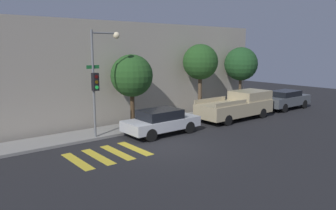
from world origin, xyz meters
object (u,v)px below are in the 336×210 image
Objects in this scene: traffic_light_pole at (100,71)px; tree_near_corner at (132,76)px; tree_far_end at (241,64)px; tree_midblock at (200,62)px; sedan_near_corner at (161,121)px; sedan_middle at (286,99)px; pickup_truck at (238,105)px.

tree_near_corner is (2.61, 1.05, -0.46)m from traffic_light_pole.
traffic_light_pole is 12.62m from tree_far_end.
traffic_light_pole is 8.28m from tree_midblock.
sedan_middle reaches higher than sedan_near_corner.
tree_near_corner is (-0.38, 2.32, 2.37)m from sedan_near_corner.
sedan_middle is at bearing 0.00° from sedan_near_corner.
tree_near_corner is (-6.96, 2.32, 2.19)m from pickup_truck.
sedan_middle is 8.07m from tree_midblock.
tree_midblock is at bearing 7.27° from traffic_light_pole.
tree_midblock is (-1.36, 2.32, 2.84)m from pickup_truck.
sedan_middle is at bearing -10.32° from tree_near_corner.
sedan_near_corner is 0.89× the size of tree_far_end.
tree_midblock reaches higher than pickup_truck.
tree_far_end is at bearing 13.58° from sedan_near_corner.
traffic_light_pole is at bearing 172.43° from pickup_truck.
traffic_light_pole is at bearing -158.12° from tree_near_corner.
pickup_truck is at bearing 0.00° from sedan_near_corner.
tree_far_end is (-2.76, 2.32, 2.74)m from sedan_middle.
tree_near_corner is at bearing 99.32° from sedan_near_corner.
tree_far_end is at bearing 139.95° from sedan_middle.
traffic_light_pole is at bearing 175.26° from sedan_middle.
tree_midblock is (5.60, 0.00, 0.65)m from tree_near_corner.
sedan_middle is (5.77, -0.00, -0.14)m from pickup_truck.
sedan_middle is (12.35, 0.00, 0.03)m from sedan_near_corner.
tree_midblock is at bearing 180.00° from tree_far_end.
tree_far_end is at bearing 4.76° from traffic_light_pole.
tree_midblock reaches higher than tree_near_corner.
traffic_light_pole is at bearing -175.24° from tree_far_end.
tree_near_corner is at bearing 161.57° from pickup_truck.
tree_far_end reaches higher than tree_near_corner.
tree_far_end reaches higher than pickup_truck.
tree_near_corner reaches higher than sedan_middle.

